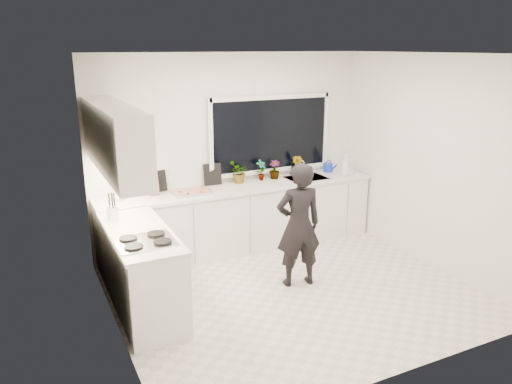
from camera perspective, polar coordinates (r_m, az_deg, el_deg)
floor at (r=6.00m, az=4.18°, el=-11.33°), size 4.00×3.50×0.02m
wall_back at (r=7.04m, az=-2.79°, el=4.66°), size 4.00×0.02×2.70m
wall_left at (r=4.85m, az=-16.52°, el=-1.45°), size 0.02×3.50×2.70m
wall_right at (r=6.73m, az=19.45°, el=3.18°), size 0.02×3.50×2.70m
ceiling at (r=5.32m, az=4.81°, el=15.60°), size 4.00×3.50×0.02m
window at (r=7.22m, az=1.70°, el=6.59°), size 1.80×0.02×1.00m
base_cabinets_back at (r=7.01m, az=-1.68°, el=-3.11°), size 3.92×0.58×0.88m
base_cabinets_left at (r=5.55m, az=-12.91°, el=-8.97°), size 0.58×1.60×0.88m
countertop_back at (r=6.86m, az=-1.68°, el=0.49°), size 3.94×0.62×0.04m
countertop_left at (r=5.37m, az=-13.22°, el=-4.52°), size 0.62×1.60×0.04m
upper_cabinets at (r=5.44m, az=-15.95°, el=5.93°), size 0.34×2.10×0.70m
sink at (r=7.35m, az=5.76°, el=1.26°), size 0.58×0.42×0.14m
faucet at (r=7.48m, az=4.99°, el=2.80°), size 0.03×0.03×0.22m
stovetop at (r=5.04m, az=-12.55°, el=-5.48°), size 0.56×0.48×0.03m
person at (r=5.89m, az=4.90°, el=-3.80°), size 0.60×0.45×1.50m
pizza_tray at (r=6.58m, az=-7.39°, el=-0.02°), size 0.49×0.37×0.03m
pizza at (r=6.57m, az=-7.40°, el=0.12°), size 0.45×0.33×0.01m
watering_can at (r=7.72m, az=8.25°, el=2.77°), size 0.17×0.17×0.13m
paper_towel_roll at (r=6.45m, az=-15.60°, el=0.23°), size 0.12×0.12×0.26m
knife_block at (r=6.59m, az=-11.69°, el=0.65°), size 0.14×0.11×0.22m
utensil_crock at (r=5.73m, az=-16.07°, el=-2.36°), size 0.14×0.14×0.16m
picture_frame_large at (r=6.70m, az=-11.07°, el=1.21°), size 0.22×0.07×0.28m
picture_frame_small at (r=6.92m, az=-5.00°, el=2.03°), size 0.25×0.04×0.30m
herb_plants at (r=7.11m, az=0.37°, el=2.50°), size 1.21×0.37×0.32m
soap_bottles at (r=7.51m, az=10.29°, el=2.94°), size 0.21×0.17×0.32m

